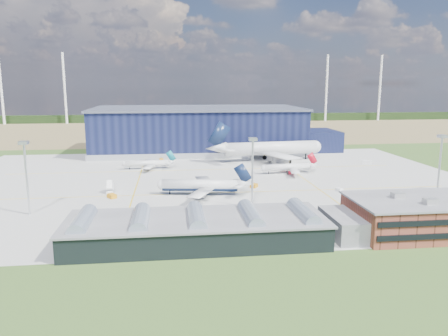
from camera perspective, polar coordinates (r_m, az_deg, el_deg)
ground at (r=171.83m, az=-1.45°, el=-2.48°), size 600.00×600.00×0.00m
apron at (r=181.53m, az=-1.75°, el=-1.74°), size 220.00×160.00×0.08m
farmland at (r=388.74m, az=-4.58°, el=5.04°), size 600.00×220.00×0.01m
treeline at (r=468.01m, az=-5.01°, el=6.53°), size 600.00×8.00×8.00m
hangar at (r=263.36m, az=-2.84°, el=4.78°), size 145.00×62.00×26.10m
ops_building at (r=132.57m, az=25.84°, el=-5.55°), size 46.00×23.00×10.90m
glass_concourse at (r=112.78m, az=-1.79°, el=-7.80°), size 78.00×23.00×8.60m
light_mast_west at (r=145.41m, az=-24.49°, el=0.26°), size 2.60×2.60×23.00m
light_mast_center at (r=140.95m, az=3.75°, el=0.92°), size 2.60×2.60×23.00m
light_mast_east at (r=165.69m, az=26.43°, el=1.30°), size 2.60×2.60×23.00m
airliner_navy at (r=158.42m, az=-3.17°, el=-1.51°), size 40.27×39.62×11.56m
airliner_red at (r=198.49m, az=8.24°, el=0.57°), size 30.21×29.67×9.01m
airliner_widebody at (r=229.24m, az=6.16°, el=3.47°), size 68.91×67.68×20.57m
airliner_regional at (r=209.76m, az=-10.05°, el=1.00°), size 26.86×26.32×8.47m
gse_tug_a at (r=160.01m, az=-14.44°, el=-3.57°), size 3.80×4.21×1.50m
gse_tug_b at (r=170.84m, az=3.93°, el=-2.33°), size 3.63×4.00×1.44m
gse_cart_a at (r=170.66m, az=14.81°, el=-2.75°), size 2.56×3.07×1.13m
gse_van_b at (r=230.25m, az=18.18°, el=0.69°), size 5.00×3.97×2.09m
gse_tug_c at (r=231.79m, az=-8.18°, el=1.09°), size 2.22×3.09×1.24m
gse_cart_b at (r=232.99m, az=2.81°, el=1.26°), size 3.85×3.49×1.39m
gse_van_c at (r=136.02m, az=15.07°, el=-6.00°), size 5.17×3.24×2.30m
airstair at (r=168.17m, az=-14.61°, el=-2.58°), size 2.00×4.95×3.16m
car_a at (r=138.66m, az=1.59°, el=-5.50°), size 4.22×2.90×1.33m
car_b at (r=126.10m, az=1.78°, el=-7.26°), size 3.23×1.28×1.05m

